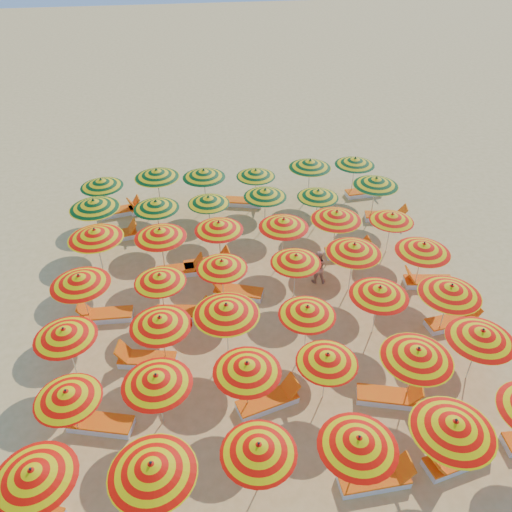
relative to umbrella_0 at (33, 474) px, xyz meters
name	(u,v)px	position (x,y,z in m)	size (l,w,h in m)	color
ground	(258,301)	(5.84, 6.57, -1.70)	(120.00, 120.00, 0.00)	#E9B667
umbrella_0	(33,474)	(0.00, 0.00, 0.00)	(2.14, 2.14, 1.93)	silver
umbrella_1	(152,468)	(2.46, -0.31, 0.10)	(2.24, 2.24, 2.04)	silver
umbrella_2	(259,448)	(4.76, -0.10, -0.07)	(2.09, 2.09, 1.85)	silver
umbrella_3	(359,442)	(6.96, -0.34, 0.00)	(1.98, 1.98, 1.93)	silver
umbrella_4	(454,426)	(9.17, -0.36, 0.12)	(2.51, 2.51, 2.07)	silver
umbrella_6	(67,395)	(0.36, 2.11, -0.13)	(2.01, 2.01, 1.78)	silver
umbrella_7	(156,379)	(2.54, 2.15, -0.01)	(2.35, 2.35, 1.91)	silver
umbrella_8	(247,367)	(4.83, 2.20, -0.02)	(2.27, 2.27, 1.91)	silver
umbrella_9	(327,358)	(6.99, 2.27, -0.13)	(1.84, 1.84, 1.78)	silver
umbrella_10	(418,354)	(9.28, 1.85, 0.10)	(2.53, 2.53, 2.05)	silver
umbrella_11	(482,335)	(11.32, 2.26, 0.06)	(2.31, 2.31, 2.00)	silver
umbrella_12	(64,333)	(0.01, 4.24, -0.05)	(2.06, 2.06, 1.87)	silver
umbrella_13	(160,321)	(2.64, 4.27, -0.02)	(2.05, 2.05, 1.90)	silver
umbrella_14	(226,309)	(4.54, 4.31, 0.13)	(2.02, 2.02, 2.08)	silver
umbrella_15	(307,310)	(6.90, 4.13, -0.09)	(1.95, 1.95, 1.83)	silver
umbrella_16	(380,291)	(9.25, 4.53, 0.01)	(2.36, 2.36, 1.94)	silver
umbrella_17	(451,290)	(11.36, 4.15, 0.10)	(2.46, 2.46, 2.04)	silver
umbrella_18	(80,280)	(0.16, 6.46, 0.06)	(2.46, 2.46, 2.00)	silver
umbrella_19	(160,278)	(2.62, 6.40, -0.13)	(1.77, 1.77, 1.79)	silver
umbrella_20	(222,264)	(4.65, 6.78, -0.10)	(1.86, 1.86, 1.82)	silver
umbrella_21	(296,259)	(7.14, 6.69, -0.09)	(1.80, 1.80, 1.83)	silver
umbrella_22	(354,248)	(9.16, 6.73, 0.09)	(1.95, 1.95, 2.03)	silver
umbrella_23	(423,248)	(11.52, 6.44, 0.06)	(2.38, 2.38, 2.00)	silver
umbrella_24	(95,234)	(0.40, 8.97, 0.13)	(2.59, 2.59, 2.08)	silver
umbrella_25	(160,233)	(2.65, 8.77, 0.06)	(1.94, 1.94, 1.99)	silver
umbrella_26	(219,226)	(4.77, 9.02, -0.01)	(1.95, 1.95, 1.91)	silver
umbrella_27	(284,223)	(7.14, 8.78, 0.04)	(2.35, 2.35, 1.97)	silver
umbrella_28	(337,215)	(9.18, 8.89, 0.09)	(2.50, 2.50, 2.03)	silver
umbrella_29	(392,217)	(11.34, 8.77, -0.12)	(2.13, 2.13, 1.79)	silver
umbrella_30	(94,204)	(0.14, 11.15, 0.12)	(2.31, 2.31, 2.06)	silver
umbrella_31	(156,205)	(2.49, 10.98, -0.03)	(2.03, 2.03, 1.90)	silver
umbrella_32	(208,200)	(4.56, 11.18, -0.12)	(2.14, 2.14, 1.79)	silver
umbrella_33	(265,193)	(6.88, 11.27, -0.05)	(2.20, 2.20, 1.88)	silver
umbrella_34	(318,194)	(9.03, 10.97, -0.10)	(2.24, 2.24, 1.81)	silver
umbrella_35	(376,181)	(11.60, 11.29, 0.08)	(2.24, 2.24, 2.02)	silver
umbrella_36	(101,183)	(0.21, 13.18, -0.03)	(1.92, 1.92, 1.90)	silver
umbrella_37	(157,173)	(2.53, 13.41, 0.12)	(2.54, 2.54, 2.06)	silver
umbrella_38	(204,173)	(4.53, 13.24, 0.04)	(1.94, 1.94, 1.98)	silver
umbrella_39	(256,173)	(6.80, 13.19, -0.09)	(2.20, 2.20, 1.83)	silver
umbrella_40	(310,164)	(9.28, 13.36, 0.09)	(1.94, 1.94, 2.03)	silver
umbrella_41	(355,161)	(11.42, 13.49, -0.01)	(1.83, 1.83, 1.92)	silver
lounger_1	(376,479)	(7.56, -0.41, -1.54)	(1.74, 0.61, 0.69)	white
lounger_2	(455,460)	(9.68, -0.25, -1.54)	(1.81, 0.89, 0.69)	white
lounger_4	(99,423)	(0.86, 2.23, -1.54)	(1.83, 1.04, 0.69)	white
lounger_5	(269,401)	(5.43, 2.24, -1.54)	(1.82, 1.00, 0.69)	white
lounger_6	(389,397)	(8.78, 1.85, -1.54)	(1.83, 1.06, 0.69)	white
lounger_7	(146,359)	(2.04, 4.32, -1.54)	(1.82, 0.93, 0.69)	white
lounger_8	(453,322)	(11.95, 4.41, -1.54)	(1.79, 0.78, 0.69)	white
lounger_9	(105,315)	(0.67, 6.52, -1.54)	(1.76, 0.66, 0.69)	white
lounger_10	(183,313)	(3.22, 6.22, -1.54)	(1.81, 0.87, 0.69)	white
lounger_11	(237,292)	(5.16, 7.02, -1.54)	(1.83, 1.15, 0.69)	white
lounger_12	(427,281)	(12.02, 6.52, -1.54)	(1.80, 0.85, 0.69)	white
lounger_13	(181,270)	(3.25, 8.59, -1.54)	(1.75, 0.64, 0.69)	white
lounger_14	(208,263)	(4.27, 8.85, -1.54)	(1.79, 0.77, 0.69)	white
lounger_15	(348,252)	(9.78, 8.77, -1.54)	(1.74, 0.62, 0.69)	white
lounger_16	(117,235)	(0.74, 11.36, -1.54)	(1.81, 0.88, 0.69)	white
lounger_17	(386,217)	(12.20, 11.04, -1.54)	(1.82, 0.96, 0.69)	white
lounger_18	(122,211)	(0.81, 13.36, -1.54)	(1.81, 0.91, 0.69)	white
lounger_19	(148,207)	(1.93, 13.55, -1.54)	(1.83, 1.11, 0.69)	white
lounger_20	(245,202)	(6.30, 13.30, -1.54)	(1.82, 1.01, 0.69)	white
lounger_21	(365,192)	(12.02, 13.32, -1.54)	(1.77, 0.72, 0.69)	white
beachgoer_b	(318,267)	(8.12, 7.34, -1.04)	(0.64, 0.50, 1.32)	tan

